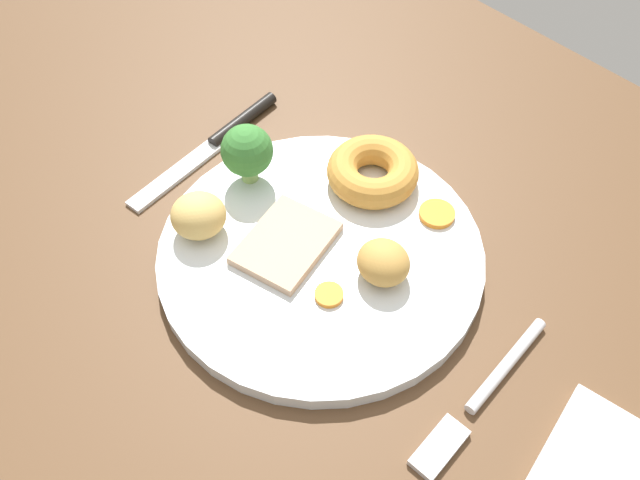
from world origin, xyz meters
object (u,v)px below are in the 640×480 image
at_px(roast_potato_left, 383,262).
at_px(fork, 480,397).
at_px(dinner_plate, 320,253).
at_px(carrot_coin_back, 437,214).
at_px(carrot_coin_front, 326,297).
at_px(roast_potato_right, 199,216).
at_px(broccoli_floret, 247,151).
at_px(yorkshire_pudding, 373,171).
at_px(knife, 219,139).
at_px(meat_slice_main, 286,243).

distance_m(roast_potato_left, fork, 0.12).
bearing_deg(dinner_plate, carrot_coin_back, -112.89).
relative_size(dinner_plate, carrot_coin_front, 11.80).
height_order(roast_potato_right, broccoli_floret, broccoli_floret).
distance_m(yorkshire_pudding, roast_potato_right, 0.15).
xyz_separation_m(roast_potato_right, carrot_coin_back, (-0.12, -0.16, -0.02)).
height_order(roast_potato_right, carrot_coin_back, roast_potato_right).
relative_size(roast_potato_left, carrot_coin_front, 1.90).
bearing_deg(roast_potato_right, fork, -166.30).
bearing_deg(knife, broccoli_floret, 68.59).
bearing_deg(carrot_coin_front, meat_slice_main, -9.51).
distance_m(dinner_plate, roast_potato_right, 0.10).
bearing_deg(roast_potato_left, fork, 171.02).
distance_m(roast_potato_left, carrot_coin_back, 0.08).
height_order(carrot_coin_front, carrot_coin_back, same).
relative_size(carrot_coin_back, fork, 0.20).
xyz_separation_m(yorkshire_pudding, carrot_coin_front, (-0.06, 0.11, -0.01)).
height_order(yorkshire_pudding, roast_potato_left, roast_potato_left).
bearing_deg(roast_potato_right, carrot_coin_back, -127.52).
relative_size(dinner_plate, fork, 1.73).
bearing_deg(fork, dinner_plate, -95.55).
xyz_separation_m(meat_slice_main, carrot_coin_front, (-0.06, 0.01, -0.00)).
relative_size(roast_potato_right, broccoli_floret, 0.81).
bearing_deg(dinner_plate, broccoli_floret, -3.56).
height_order(dinner_plate, roast_potato_right, roast_potato_right).
distance_m(fork, knife, 0.34).
relative_size(fork, knife, 0.83).
distance_m(roast_potato_left, broccoli_floret, 0.15).
height_order(carrot_coin_front, fork, carrot_coin_front).
xyz_separation_m(carrot_coin_front, knife, (0.21, -0.05, -0.01)).
relative_size(broccoli_floret, fork, 0.36).
relative_size(yorkshire_pudding, carrot_coin_front, 3.55).
height_order(roast_potato_right, carrot_coin_front, roast_potato_right).
distance_m(dinner_plate, meat_slice_main, 0.03).
height_order(meat_slice_main, roast_potato_right, roast_potato_right).
distance_m(carrot_coin_back, fork, 0.16).
bearing_deg(meat_slice_main, dinner_plate, -135.48).
relative_size(roast_potato_left, carrot_coin_back, 1.41).
height_order(roast_potato_right, knife, roast_potato_right).
xyz_separation_m(carrot_coin_front, carrot_coin_back, (-0.00, -0.12, 0.00)).
bearing_deg(carrot_coin_back, fork, 143.28).
xyz_separation_m(dinner_plate, meat_slice_main, (0.02, 0.02, 0.01)).
bearing_deg(roast_potato_right, meat_slice_main, -145.51).
xyz_separation_m(dinner_plate, carrot_coin_back, (-0.04, -0.10, 0.01)).
relative_size(carrot_coin_front, carrot_coin_back, 0.74).
xyz_separation_m(yorkshire_pudding, broccoli_floret, (0.08, 0.08, 0.02)).
bearing_deg(meat_slice_main, broccoli_floret, -17.67).
bearing_deg(roast_potato_left, knife, -0.64).
distance_m(roast_potato_left, carrot_coin_front, 0.05).
xyz_separation_m(dinner_plate, yorkshire_pudding, (0.02, -0.08, 0.02)).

